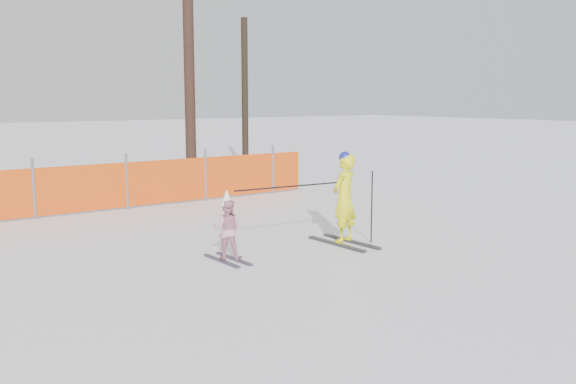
# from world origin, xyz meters

# --- Properties ---
(ground) EXTENTS (120.00, 120.00, 0.00)m
(ground) POSITION_xyz_m (0.00, 0.00, 0.00)
(ground) COLOR white
(ground) RESTS_ON ground
(adult) EXTENTS (0.63, 1.39, 1.58)m
(adult) POSITION_xyz_m (1.20, 0.51, 0.78)
(adult) COLOR black
(adult) RESTS_ON ground
(child) EXTENTS (0.57, 0.97, 1.10)m
(child) POSITION_xyz_m (-0.99, 0.72, 0.50)
(child) COLOR black
(child) RESTS_ON ground
(ski_poles) EXTENTS (2.52, 0.42, 1.23)m
(ski_poles) POSITION_xyz_m (0.70, 0.50, 0.89)
(ski_poles) COLOR black
(ski_poles) RESTS_ON ground
(safety_fence) EXTENTS (14.85, 0.06, 1.25)m
(safety_fence) POSITION_xyz_m (-2.98, 5.99, 0.56)
(safety_fence) COLOR #595960
(safety_fence) RESTS_ON ground
(tree_trunks) EXTENTS (2.67, 0.84, 6.21)m
(tree_trunks) POSITION_xyz_m (4.27, 10.54, 2.96)
(tree_trunks) COLOR black
(tree_trunks) RESTS_ON ground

